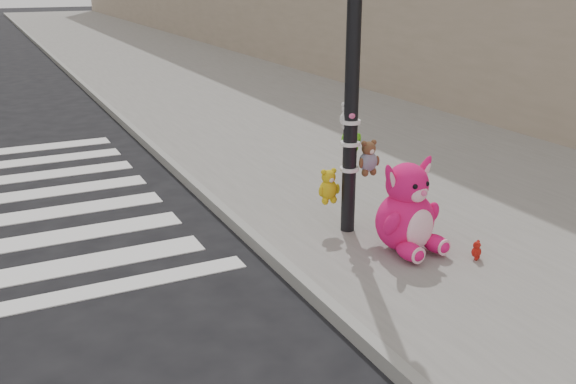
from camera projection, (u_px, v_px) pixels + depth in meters
ground at (179, 381)px, 5.00m from camera, size 120.00×120.00×0.00m
sidewalk_near at (258, 100)px, 15.55m from camera, size 7.00×80.00×0.14m
curb_edge at (114, 113)px, 14.12m from camera, size 0.12×80.00×0.15m
signal_pole at (352, 94)px, 7.06m from camera, size 0.70×0.49×4.00m
pink_bunny at (407, 214)px, 6.87m from camera, size 0.74×0.83×1.04m
red_teddy at (476, 250)px, 6.75m from camera, size 0.17×0.16×0.21m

